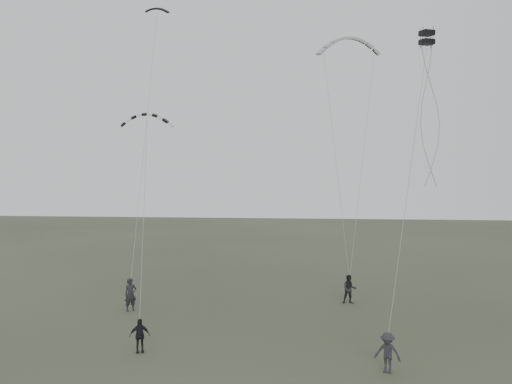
# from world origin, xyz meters

# --- Properties ---
(ground) EXTENTS (140.00, 140.00, 0.00)m
(ground) POSITION_xyz_m (0.00, 0.00, 0.00)
(ground) COLOR #353E2B
(ground) RESTS_ON ground
(flyer_left) EXTENTS (0.85, 0.80, 1.96)m
(flyer_left) POSITION_xyz_m (-6.35, 5.77, 0.98)
(flyer_left) COLOR black
(flyer_left) RESTS_ON ground
(flyer_right) EXTENTS (0.92, 0.74, 1.81)m
(flyer_right) POSITION_xyz_m (6.82, 8.88, 0.91)
(flyer_right) COLOR black
(flyer_right) RESTS_ON ground
(flyer_center) EXTENTS (0.98, 0.70, 1.55)m
(flyer_center) POSITION_xyz_m (-3.50, -0.92, 0.78)
(flyer_center) COLOR black
(flyer_center) RESTS_ON ground
(flyer_far) EXTENTS (1.23, 0.96, 1.67)m
(flyer_far) POSITION_xyz_m (7.45, -2.17, 0.83)
(flyer_far) COLOR #26262A
(flyer_far) RESTS_ON ground
(kite_dark_small) EXTENTS (1.68, 0.93, 0.66)m
(kite_dark_small) POSITION_xyz_m (-6.03, 10.41, 19.40)
(kite_dark_small) COLOR black
(kite_dark_small) RESTS_ON flyer_left
(kite_pale_large) EXTENTS (4.48, 1.95, 1.95)m
(kite_pale_large) POSITION_xyz_m (6.96, 12.00, 17.50)
(kite_pale_large) COLOR #A6A9AB
(kite_pale_large) RESTS_ON flyer_right
(kite_striped) EXTENTS (3.31, 1.77, 1.35)m
(kite_striped) POSITION_xyz_m (-5.54, 6.66, 11.82)
(kite_striped) COLOR black
(kite_striped) RESTS_ON flyer_center
(kite_box) EXTENTS (0.78, 0.81, 0.73)m
(kite_box) POSITION_xyz_m (10.01, 2.83, 14.95)
(kite_box) COLOR black
(kite_box) RESTS_ON flyer_far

